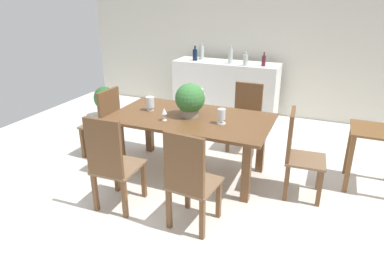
{
  "coord_description": "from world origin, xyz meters",
  "views": [
    {
      "loc": [
        1.49,
        -3.59,
        2.12
      ],
      "look_at": [
        -0.05,
        0.08,
        0.54
      ],
      "focal_mm": 32.07,
      "sensor_mm": 36.0,
      "label": 1
    }
  ],
  "objects": [
    {
      "name": "chair_near_left",
      "position": [
        -0.42,
        -1.1,
        0.56
      ],
      "size": [
        0.44,
        0.49,
        1.04
      ],
      "rotation": [
        0.0,
        0.0,
        3.18
      ],
      "color": "brown",
      "rests_on": "ground"
    },
    {
      "name": "chair_head_end",
      "position": [
        -1.25,
        -0.07,
        0.53
      ],
      "size": [
        0.43,
        0.46,
        0.95
      ],
      "rotation": [
        0.0,
        0.0,
        -1.61
      ],
      "color": "brown",
      "rests_on": "ground"
    },
    {
      "name": "ground_plane",
      "position": [
        0.0,
        0.0,
        0.0
      ],
      "size": [
        7.04,
        7.04,
        0.0
      ],
      "primitive_type": "plane",
      "color": "silver"
    },
    {
      "name": "chair_far_right",
      "position": [
        0.43,
        0.95,
        0.52
      ],
      "size": [
        0.43,
        0.42,
        0.94
      ],
      "rotation": [
        0.0,
        0.0,
        -0.0
      ],
      "color": "brown",
      "rests_on": "ground"
    },
    {
      "name": "wine_glass",
      "position": [
        -0.23,
        -0.3,
        0.85
      ],
      "size": [
        0.07,
        0.07,
        0.15
      ],
      "color": "silver",
      "rests_on": "dining_table"
    },
    {
      "name": "potted_plant_floor",
      "position": [
        -2.23,
        1.25,
        0.29
      ],
      "size": [
        0.38,
        0.38,
        0.56
      ],
      "color": "#9E9384",
      "rests_on": "ground"
    },
    {
      "name": "crystal_vase_left",
      "position": [
        -0.56,
        -0.05,
        0.85
      ],
      "size": [
        0.1,
        0.1,
        0.18
      ],
      "color": "silver",
      "rests_on": "dining_table"
    },
    {
      "name": "dining_table",
      "position": [
        0.0,
        -0.07,
        0.63
      ],
      "size": [
        1.89,
        1.04,
        0.74
      ],
      "color": "brown",
      "rests_on": "ground"
    },
    {
      "name": "wine_bottle_green",
      "position": [
        -0.73,
        2.16,
        1.12
      ],
      "size": [
        0.08,
        0.08,
        0.28
      ],
      "color": "#B2BFB7",
      "rests_on": "kitchen_counter"
    },
    {
      "name": "kitchen_counter",
      "position": [
        -0.24,
        2.08,
        0.5
      ],
      "size": [
        1.82,
        0.55,
        1.0
      ],
      "primitive_type": "cube",
      "color": "silver",
      "rests_on": "ground"
    },
    {
      "name": "chair_near_right",
      "position": [
        0.42,
        -1.09,
        0.55
      ],
      "size": [
        0.46,
        0.48,
        1.01
      ],
      "rotation": [
        0.0,
        0.0,
        3.05
      ],
      "color": "brown",
      "rests_on": "ground"
    },
    {
      "name": "wine_bottle_clear",
      "position": [
        0.13,
        1.92,
        1.09
      ],
      "size": [
        0.08,
        0.08,
        0.23
      ],
      "color": "#B2BFB7",
      "rests_on": "kitchen_counter"
    },
    {
      "name": "flower_centerpiece",
      "position": [
        -0.02,
        -0.05,
        0.95
      ],
      "size": [
        0.35,
        0.35,
        0.4
      ],
      "color": "gray",
      "rests_on": "dining_table"
    },
    {
      "name": "side_table",
      "position": [
        2.03,
        0.42,
        0.53
      ],
      "size": [
        0.55,
        0.54,
        0.71
      ],
      "color": "brown",
      "rests_on": "ground"
    },
    {
      "name": "wine_bottle_amber",
      "position": [
        0.42,
        1.99,
        1.09
      ],
      "size": [
        0.06,
        0.06,
        0.23
      ],
      "color": "#511E28",
      "rests_on": "kitchen_counter"
    },
    {
      "name": "chair_foot_end",
      "position": [
        1.25,
        -0.07,
        0.53
      ],
      "size": [
        0.44,
        0.45,
        0.97
      ],
      "rotation": [
        0.0,
        0.0,
        1.64
      ],
      "color": "brown",
      "rests_on": "ground"
    },
    {
      "name": "back_wall",
      "position": [
        0.0,
        2.6,
        1.3
      ],
      "size": [
        6.4,
        0.1,
        2.6
      ],
      "primitive_type": "cube",
      "color": "beige",
      "rests_on": "ground"
    },
    {
      "name": "wine_bottle_tall",
      "position": [
        -0.8,
        2.01,
        1.1
      ],
      "size": [
        0.08,
        0.08,
        0.25
      ],
      "color": "#0F1E38",
      "rests_on": "kitchen_counter"
    },
    {
      "name": "wine_bottle_dark",
      "position": [
        -0.15,
        2.0,
        1.12
      ],
      "size": [
        0.07,
        0.07,
        0.3
      ],
      "color": "#B2BFB7",
      "rests_on": "kitchen_counter"
    },
    {
      "name": "crystal_vase_center_near",
      "position": [
        0.4,
        -0.15,
        0.84
      ],
      "size": [
        0.1,
        0.1,
        0.17
      ],
      "color": "silver",
      "rests_on": "dining_table"
    }
  ]
}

